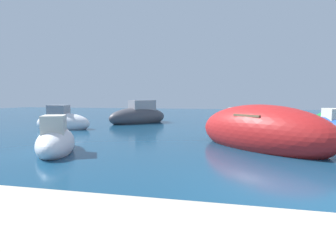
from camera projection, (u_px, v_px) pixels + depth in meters
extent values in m
plane|color=navy|center=(320.00, 198.00, 5.48)|extent=(80.00, 80.00, 0.00)
ellipsoid|color=#3F3F47|center=(138.00, 117.00, 21.06)|extent=(4.30, 4.87, 1.53)
cube|color=gray|center=(142.00, 106.00, 21.21)|extent=(1.92, 2.10, 0.83)
ellipsoid|color=white|center=(56.00, 143.00, 10.01)|extent=(2.61, 3.50, 1.13)
cube|color=beige|center=(54.00, 125.00, 9.68)|extent=(1.13, 1.26, 0.69)
ellipsoid|color=#B21E1E|center=(262.00, 132.00, 10.89)|extent=(5.99, 5.83, 2.17)
cube|color=brown|center=(262.00, 115.00, 10.82)|extent=(2.19, 2.22, 0.08)
ellipsoid|color=#B21E1E|center=(238.00, 120.00, 20.73)|extent=(2.99, 2.97, 0.90)
cube|color=beige|center=(236.00, 112.00, 20.53)|extent=(1.12, 1.12, 0.68)
ellipsoid|color=#1E479E|center=(332.00, 127.00, 15.02)|extent=(1.61, 3.80, 1.31)
cube|color=beige|center=(335.00, 114.00, 14.65)|extent=(0.90, 1.56, 0.61)
ellipsoid|color=white|center=(63.00, 123.00, 17.18)|extent=(3.50, 1.60, 1.28)
cube|color=gray|center=(58.00, 111.00, 17.15)|extent=(1.20, 0.84, 0.73)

